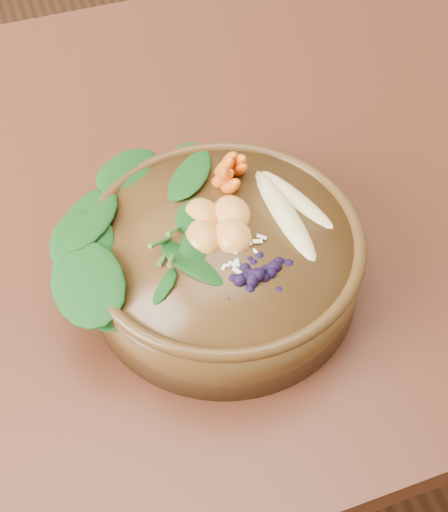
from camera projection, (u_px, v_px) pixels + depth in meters
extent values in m
plane|color=#381E0F|center=(156.00, 453.00, 1.48)|extent=(4.00, 4.00, 0.00)
cylinder|color=#331C0C|center=(410.00, 133.00, 1.58)|extent=(0.07, 0.07, 0.71)
cube|color=#502818|center=(115.00, 214.00, 0.91)|extent=(1.60, 0.90, 0.04)
cylinder|color=#513516|center=(224.00, 262.00, 0.79)|extent=(0.35, 0.35, 0.08)
ellipsoid|color=#E0CC84|center=(297.00, 191.00, 0.78)|extent=(0.08, 0.16, 0.02)
ellipsoid|color=#E0CC84|center=(285.00, 203.00, 0.76)|extent=(0.04, 0.16, 0.02)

